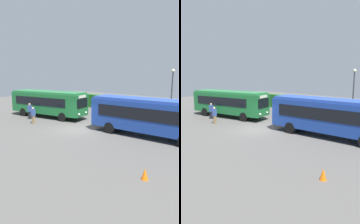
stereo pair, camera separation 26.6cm
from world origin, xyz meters
The scene contains 10 objects.
ground_plane centered at (0.00, 0.00, 0.00)m, with size 64.00×64.00×0.00m, color #514F4C.
bus_green centered at (-6.68, 1.99, 1.81)m, with size 10.10×4.34×3.13m.
bus_blue centered at (6.41, 2.27, 1.85)m, with size 10.58×3.05×3.21m.
person_left centered at (-7.41, 4.20, 0.89)m, with size 0.47×0.51×1.69m.
person_center centered at (-7.39, -0.15, 0.96)m, with size 0.37×0.55×1.82m.
person_right centered at (-4.99, -1.32, 0.93)m, with size 0.32×0.46×1.76m.
person_far centered at (7.36, 5.03, 1.01)m, with size 0.49×0.39×1.90m.
hedge_row centered at (0.00, 11.47, 0.98)m, with size 44.00×1.01×1.97m, color #1A581A.
traffic_cone centered at (9.81, -4.83, 0.30)m, with size 0.36×0.36×0.60m, color orange.
lamppost centered at (5.35, 9.32, 3.55)m, with size 0.36×0.36×5.70m.
Camera 1 is at (14.70, -14.50, 5.34)m, focal length 35.71 mm.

